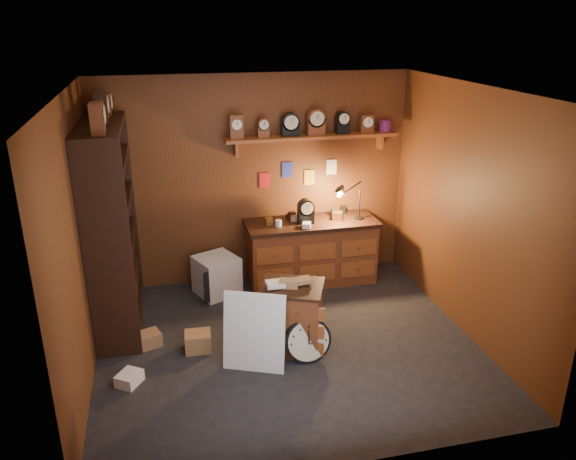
{
  "coord_description": "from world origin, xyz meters",
  "views": [
    {
      "loc": [
        -1.21,
        -5.09,
        3.33
      ],
      "look_at": [
        0.09,
        0.35,
        1.2
      ],
      "focal_mm": 35.0,
      "sensor_mm": 36.0,
      "label": 1
    }
  ],
  "objects_px": {
    "low_cabinet": "(292,314)",
    "big_round_clock": "(308,340)",
    "shelving_unit": "(108,219)",
    "workbench": "(311,248)"
  },
  "relations": [
    {
      "from": "shelving_unit",
      "to": "workbench",
      "type": "height_order",
      "value": "shelving_unit"
    },
    {
      "from": "shelving_unit",
      "to": "workbench",
      "type": "distance_m",
      "value": 2.63
    },
    {
      "from": "shelving_unit",
      "to": "low_cabinet",
      "type": "bearing_deg",
      "value": -29.45
    },
    {
      "from": "shelving_unit",
      "to": "workbench",
      "type": "bearing_deg",
      "value": 11.36
    },
    {
      "from": "shelving_unit",
      "to": "big_round_clock",
      "type": "bearing_deg",
      "value": -34.2
    },
    {
      "from": "workbench",
      "to": "low_cabinet",
      "type": "height_order",
      "value": "workbench"
    },
    {
      "from": "workbench",
      "to": "big_round_clock",
      "type": "relative_size",
      "value": 3.51
    },
    {
      "from": "low_cabinet",
      "to": "big_round_clock",
      "type": "distance_m",
      "value": 0.34
    },
    {
      "from": "workbench",
      "to": "low_cabinet",
      "type": "xyz_separation_m",
      "value": [
        -0.64,
        -1.52,
        -0.07
      ]
    },
    {
      "from": "low_cabinet",
      "to": "workbench",
      "type": "bearing_deg",
      "value": 89.37
    }
  ]
}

